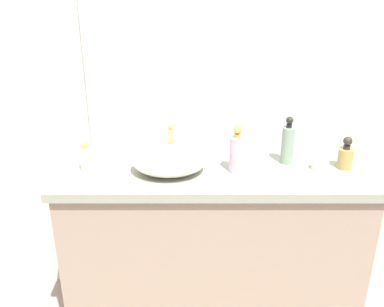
{
  "coord_description": "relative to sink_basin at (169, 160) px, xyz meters",
  "views": [
    {
      "loc": [
        -0.13,
        -1.32,
        1.68
      ],
      "look_at": [
        -0.13,
        0.42,
        0.93
      ],
      "focal_mm": 40.29,
      "sensor_mm": 36.0,
      "label": 1
    }
  ],
  "objects": [
    {
      "name": "perfume_bottle",
      "position": [
        -0.37,
        0.01,
        0.0
      ],
      "size": [
        0.05,
        0.05,
        0.13
      ],
      "color": "white",
      "rests_on": "vanity_counter"
    },
    {
      "name": "sink_basin",
      "position": [
        0.0,
        0.0,
        0.0
      ],
      "size": [
        0.33,
        0.28,
        0.11
      ],
      "primitive_type": "ellipsoid",
      "color": "silver",
      "rests_on": "vanity_counter"
    },
    {
      "name": "bathroom_wall_rear",
      "position": [
        0.23,
        0.32,
        0.4
      ],
      "size": [
        6.0,
        0.06,
        2.6
      ],
      "primitive_type": "cube",
      "color": "silver",
      "rests_on": "ground"
    },
    {
      "name": "faucet",
      "position": [
        0.0,
        0.16,
        0.04
      ],
      "size": [
        0.03,
        0.13,
        0.16
      ],
      "color": "#D2B252",
      "rests_on": "vanity_counter"
    },
    {
      "name": "soap_dispenser",
      "position": [
        0.54,
        0.09,
        0.04
      ],
      "size": [
        0.06,
        0.06,
        0.22
      ],
      "color": "gray",
      "rests_on": "vanity_counter"
    },
    {
      "name": "lotion_bottle",
      "position": [
        0.79,
        0.04,
        0.0
      ],
      "size": [
        0.07,
        0.07,
        0.15
      ],
      "color": "#A8914A",
      "rests_on": "vanity_counter"
    },
    {
      "name": "candle_jar",
      "position": [
        0.66,
        0.03,
        -0.03
      ],
      "size": [
        0.05,
        0.05,
        0.04
      ],
      "primitive_type": "cylinder",
      "color": "silver",
      "rests_on": "vanity_counter"
    },
    {
      "name": "spray_can",
      "position": [
        0.3,
        -0.0,
        0.04
      ],
      "size": [
        0.06,
        0.06,
        0.22
      ],
      "color": "#CEADC9",
      "rests_on": "vanity_counter"
    },
    {
      "name": "wall_mirror_panel",
      "position": [
        0.2,
        0.28,
        0.44
      ],
      "size": [
        1.22,
        0.01,
        0.98
      ],
      "primitive_type": "cube",
      "color": "#B2BCC6",
      "rests_on": "vanity_counter"
    },
    {
      "name": "vanity_counter",
      "position": [
        0.2,
        0.03,
        -0.48
      ],
      "size": [
        1.42,
        0.5,
        0.85
      ],
      "color": "gray",
      "rests_on": "ground"
    }
  ]
}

